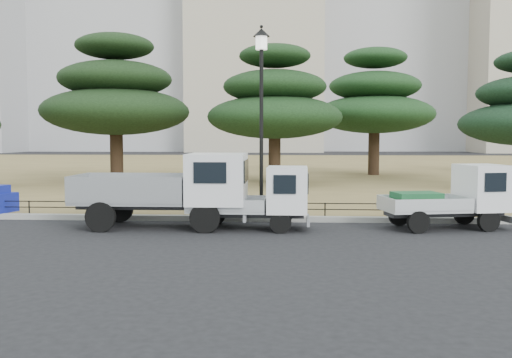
# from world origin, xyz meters

# --- Properties ---
(ground) EXTENTS (220.00, 220.00, 0.00)m
(ground) POSITION_xyz_m (0.00, 0.00, 0.00)
(ground) COLOR black
(lawn) EXTENTS (120.00, 56.00, 0.15)m
(lawn) POSITION_xyz_m (0.00, 30.60, 0.07)
(lawn) COLOR olive
(lawn) RESTS_ON ground
(curb) EXTENTS (120.00, 0.25, 0.16)m
(curb) POSITION_xyz_m (0.00, 2.60, 0.08)
(curb) COLOR gray
(curb) RESTS_ON ground
(truck_large) EXTENTS (4.70, 1.94, 2.04)m
(truck_large) POSITION_xyz_m (-2.27, 1.32, 1.13)
(truck_large) COLOR black
(truck_large) RESTS_ON ground
(truck_kei_front) EXTENTS (3.22, 1.42, 1.69)m
(truck_kei_front) POSITION_xyz_m (0.11, 1.16, 0.84)
(truck_kei_front) COLOR black
(truck_kei_front) RESTS_ON ground
(truck_kei_rear) EXTENTS (3.52, 2.03, 1.73)m
(truck_kei_rear) POSITION_xyz_m (5.42, 1.65, 0.87)
(truck_kei_rear) COLOR black
(truck_kei_rear) RESTS_ON ground
(street_lamp) EXTENTS (0.49, 0.49, 5.52)m
(street_lamp) POSITION_xyz_m (0.10, 2.90, 3.88)
(street_lamp) COLOR black
(street_lamp) RESTS_ON lawn
(pipe_fence) EXTENTS (38.00, 0.04, 0.40)m
(pipe_fence) POSITION_xyz_m (0.00, 2.75, 0.44)
(pipe_fence) COLOR black
(pipe_fence) RESTS_ON lawn
(pine_west_near) EXTENTS (7.65, 7.65, 7.65)m
(pine_west_near) POSITION_xyz_m (-8.14, 15.22, 4.56)
(pine_west_near) COLOR black
(pine_west_near) RESTS_ON lawn
(pine_center_left) EXTENTS (6.87, 6.87, 6.98)m
(pine_center_left) POSITION_xyz_m (0.13, 14.95, 4.18)
(pine_center_left) COLOR black
(pine_center_left) RESTS_ON lawn
(pine_center_right) EXTENTS (7.30, 7.30, 7.74)m
(pine_center_right) POSITION_xyz_m (6.05, 21.36, 4.63)
(pine_center_right) COLOR black
(pine_center_right) RESTS_ON lawn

